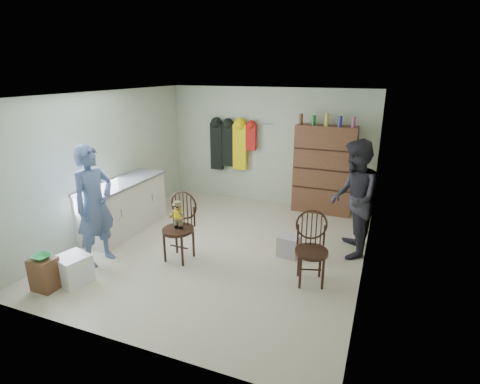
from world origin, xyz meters
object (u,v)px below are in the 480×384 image
at_px(counter, 124,206).
at_px(dresser, 324,170).
at_px(chair_front, 180,221).
at_px(chair_far, 311,245).

distance_m(counter, dresser, 3.96).
relative_size(chair_front, chair_far, 1.05).
distance_m(chair_front, chair_far, 2.03).
xyz_separation_m(counter, chair_front, (1.50, -0.56, 0.15)).
bearing_deg(dresser, chair_far, -83.32).
height_order(chair_far, dresser, dresser).
bearing_deg(counter, chair_far, -7.68).
xyz_separation_m(chair_front, dresser, (1.70, 2.86, 0.29)).
distance_m(counter, chair_far, 3.56).
height_order(counter, chair_front, chair_front).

